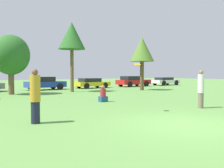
{
  "coord_description": "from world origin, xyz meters",
  "views": [
    {
      "loc": [
        -6.59,
        -5.41,
        1.71
      ],
      "look_at": [
        -0.06,
        4.18,
        1.21
      ],
      "focal_mm": 40.21,
      "sensor_mm": 36.0,
      "label": 1
    }
  ],
  "objects_px": {
    "parked_car_blue": "(45,83)",
    "parked_car_white": "(165,81)",
    "parked_car_yellow": "(92,83)",
    "person_thrower": "(35,96)",
    "frisbee": "(137,64)",
    "person_catcher": "(201,89)",
    "tree_1": "(11,55)",
    "bystander_sitting": "(103,95)",
    "tree_3": "(142,50)",
    "parked_car_red": "(133,81)",
    "tree_2": "(72,36)"
  },
  "relations": [
    {
      "from": "bystander_sitting",
      "to": "parked_car_red",
      "type": "distance_m",
      "value": 17.63
    },
    {
      "from": "parked_car_blue",
      "to": "parked_car_white",
      "type": "distance_m",
      "value": 17.59
    },
    {
      "from": "frisbee",
      "to": "person_thrower",
      "type": "bearing_deg",
      "value": 179.01
    },
    {
      "from": "parked_car_blue",
      "to": "tree_1",
      "type": "bearing_deg",
      "value": -138.99
    },
    {
      "from": "tree_3",
      "to": "parked_car_yellow",
      "type": "relative_size",
      "value": 1.28
    },
    {
      "from": "bystander_sitting",
      "to": "parked_car_red",
      "type": "bearing_deg",
      "value": 45.09
    },
    {
      "from": "parked_car_red",
      "to": "parked_car_yellow",
      "type": "bearing_deg",
      "value": 178.05
    },
    {
      "from": "frisbee",
      "to": "parked_car_yellow",
      "type": "bearing_deg",
      "value": 66.69
    },
    {
      "from": "frisbee",
      "to": "tree_1",
      "type": "bearing_deg",
      "value": 100.68
    },
    {
      "from": "person_catcher",
      "to": "parked_car_blue",
      "type": "height_order",
      "value": "person_catcher"
    },
    {
      "from": "person_catcher",
      "to": "frisbee",
      "type": "xyz_separation_m",
      "value": [
        -3.43,
        0.74,
        1.14
      ]
    },
    {
      "from": "frisbee",
      "to": "tree_2",
      "type": "distance_m",
      "value": 13.31
    },
    {
      "from": "person_thrower",
      "to": "parked_car_blue",
      "type": "distance_m",
      "value": 17.83
    },
    {
      "from": "frisbee",
      "to": "bystander_sitting",
      "type": "bearing_deg",
      "value": 77.56
    },
    {
      "from": "bystander_sitting",
      "to": "tree_1",
      "type": "bearing_deg",
      "value": 111.51
    },
    {
      "from": "tree_1",
      "to": "tree_3",
      "type": "distance_m",
      "value": 12.29
    },
    {
      "from": "parked_car_yellow",
      "to": "parked_car_red",
      "type": "xyz_separation_m",
      "value": [
        6.22,
        0.13,
        0.1
      ]
    },
    {
      "from": "bystander_sitting",
      "to": "parked_car_white",
      "type": "bearing_deg",
      "value": 34.3
    },
    {
      "from": "tree_2",
      "to": "parked_car_yellow",
      "type": "relative_size",
      "value": 1.53
    },
    {
      "from": "tree_1",
      "to": "tree_3",
      "type": "bearing_deg",
      "value": -9.27
    },
    {
      "from": "tree_1",
      "to": "person_thrower",
      "type": "bearing_deg",
      "value": -98.99
    },
    {
      "from": "parked_car_yellow",
      "to": "parked_car_white",
      "type": "bearing_deg",
      "value": -2.25
    },
    {
      "from": "person_catcher",
      "to": "parked_car_red",
      "type": "height_order",
      "value": "person_catcher"
    },
    {
      "from": "parked_car_blue",
      "to": "parked_car_yellow",
      "type": "distance_m",
      "value": 5.43
    },
    {
      "from": "person_catcher",
      "to": "tree_1",
      "type": "distance_m",
      "value": 14.89
    },
    {
      "from": "parked_car_yellow",
      "to": "parked_car_blue",
      "type": "bearing_deg",
      "value": 174.99
    },
    {
      "from": "parked_car_yellow",
      "to": "person_thrower",
      "type": "bearing_deg",
      "value": -128.12
    },
    {
      "from": "person_thrower",
      "to": "tree_2",
      "type": "relative_size",
      "value": 0.29
    },
    {
      "from": "tree_3",
      "to": "parked_car_white",
      "type": "height_order",
      "value": "tree_3"
    },
    {
      "from": "parked_car_white",
      "to": "bystander_sitting",
      "type": "bearing_deg",
      "value": -148.84
    },
    {
      "from": "bystander_sitting",
      "to": "parked_car_blue",
      "type": "distance_m",
      "value": 12.56
    },
    {
      "from": "tree_3",
      "to": "parked_car_red",
      "type": "height_order",
      "value": "tree_3"
    },
    {
      "from": "tree_1",
      "to": "tree_3",
      "type": "xyz_separation_m",
      "value": [
        12.1,
        -1.98,
        0.89
      ]
    },
    {
      "from": "parked_car_red",
      "to": "parked_car_white",
      "type": "xyz_separation_m",
      "value": [
        5.94,
        0.06,
        -0.09
      ]
    },
    {
      "from": "tree_3",
      "to": "tree_1",
      "type": "bearing_deg",
      "value": 170.73
    },
    {
      "from": "parked_car_red",
      "to": "bystander_sitting",
      "type": "bearing_deg",
      "value": -138.05
    },
    {
      "from": "bystander_sitting",
      "to": "parked_car_white",
      "type": "relative_size",
      "value": 0.23
    },
    {
      "from": "person_catcher",
      "to": "tree_2",
      "type": "bearing_deg",
      "value": -81.65
    },
    {
      "from": "parked_car_blue",
      "to": "parked_car_yellow",
      "type": "bearing_deg",
      "value": -5.01
    },
    {
      "from": "tree_1",
      "to": "parked_car_blue",
      "type": "relative_size",
      "value": 1.18
    },
    {
      "from": "tree_2",
      "to": "parked_car_yellow",
      "type": "xyz_separation_m",
      "value": [
        4.3,
        3.97,
        -4.44
      ]
    },
    {
      "from": "parked_car_blue",
      "to": "person_catcher",
      "type": "bearing_deg",
      "value": -87.63
    },
    {
      "from": "tree_2",
      "to": "parked_car_blue",
      "type": "bearing_deg",
      "value": 105.27
    },
    {
      "from": "tree_2",
      "to": "parked_car_blue",
      "type": "height_order",
      "value": "tree_2"
    },
    {
      "from": "parked_car_red",
      "to": "parked_car_white",
      "type": "bearing_deg",
      "value": -2.56
    },
    {
      "from": "tree_1",
      "to": "bystander_sitting",
      "type": "bearing_deg",
      "value": -68.49
    },
    {
      "from": "parked_car_red",
      "to": "tree_1",
      "type": "bearing_deg",
      "value": -169.01
    },
    {
      "from": "parked_car_yellow",
      "to": "parked_car_white",
      "type": "height_order",
      "value": "parked_car_yellow"
    },
    {
      "from": "frisbee",
      "to": "parked_car_red",
      "type": "distance_m",
      "value": 21.49
    },
    {
      "from": "person_thrower",
      "to": "parked_car_yellow",
      "type": "relative_size",
      "value": 0.45
    }
  ]
}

